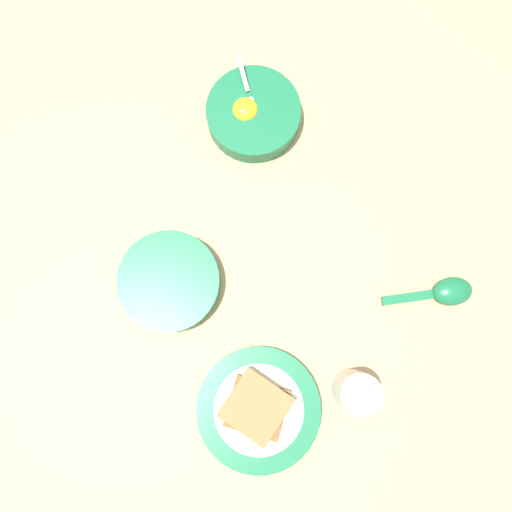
# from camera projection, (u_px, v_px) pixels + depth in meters

# --- Properties ---
(ground_plane) EXTENTS (3.00, 3.00, 0.00)m
(ground_plane) POSITION_uv_depth(u_px,v_px,m) (309.00, 269.00, 0.83)
(ground_plane) COLOR tan
(egg_bowl) EXTENTS (0.16, 0.16, 0.07)m
(egg_bowl) POSITION_uv_depth(u_px,v_px,m) (253.00, 114.00, 0.85)
(egg_bowl) COLOR #196B42
(egg_bowl) RESTS_ON ground_plane
(toast_plate) EXTENTS (0.20, 0.20, 0.02)m
(toast_plate) POSITION_uv_depth(u_px,v_px,m) (259.00, 409.00, 0.79)
(toast_plate) COLOR #196B42
(toast_plate) RESTS_ON ground_plane
(toast_sandwich) EXTENTS (0.11, 0.11, 0.03)m
(toast_sandwich) POSITION_uv_depth(u_px,v_px,m) (256.00, 407.00, 0.77)
(toast_sandwich) COLOR brown
(toast_sandwich) RESTS_ON toast_plate
(soup_spoon) EXTENTS (0.08, 0.15, 0.03)m
(soup_spoon) POSITION_uv_depth(u_px,v_px,m) (445.00, 292.00, 0.81)
(soup_spoon) COLOR #196B42
(soup_spoon) RESTS_ON ground_plane
(congee_bowl) EXTENTS (0.16, 0.16, 0.04)m
(congee_bowl) POSITION_uv_depth(u_px,v_px,m) (170.00, 282.00, 0.81)
(congee_bowl) COLOR #196B42
(congee_bowl) RESTS_ON ground_plane
(drinking_cup) EXTENTS (0.06, 0.06, 0.09)m
(drinking_cup) POSITION_uv_depth(u_px,v_px,m) (356.00, 391.00, 0.75)
(drinking_cup) COLOR silver
(drinking_cup) RESTS_ON ground_plane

